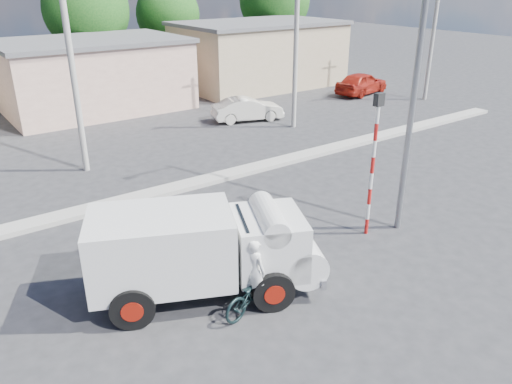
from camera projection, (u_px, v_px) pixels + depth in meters
ground_plane at (323, 291)px, 12.60m from camera, size 120.00×120.00×0.00m
median at (176, 188)px, 18.53m from camera, size 40.00×0.80×0.16m
truck at (207, 249)px, 12.02m from camera, size 5.86×4.08×2.29m
bicycle at (255, 291)px, 11.70m from camera, size 2.04×1.07×1.02m
cyclist at (255, 281)px, 11.59m from camera, size 0.50×0.65×1.60m
car_cream at (248, 109)px, 27.25m from camera, size 4.08×2.42×1.27m
car_red at (362, 83)px, 33.37m from camera, size 4.59×2.53×1.48m
traffic_pole at (374, 154)px, 14.40m from camera, size 0.28×0.18×4.36m
streetlight at (413, 69)px, 13.74m from camera, size 2.34×0.22×9.00m
building_row at (78, 74)px, 28.73m from camera, size 37.80×7.30×4.44m
tree_row at (81, 13)px, 33.82m from camera, size 43.62×7.43×8.42m
utility_poles at (194, 57)px, 21.66m from camera, size 35.40×0.24×8.00m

